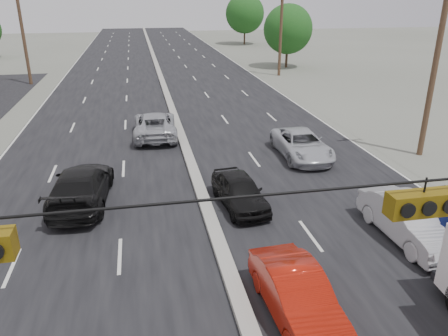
# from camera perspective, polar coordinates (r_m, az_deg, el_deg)

# --- Properties ---
(road_surface) EXTENTS (20.00, 160.00, 0.02)m
(road_surface) POSITION_cam_1_polar(r_m,az_deg,el_deg) (36.00, -7.18, 8.54)
(road_surface) COLOR black
(road_surface) RESTS_ON ground
(center_median) EXTENTS (0.50, 160.00, 0.20)m
(center_median) POSITION_cam_1_polar(r_m,az_deg,el_deg) (35.98, -7.19, 8.69)
(center_median) COLOR gray
(center_median) RESTS_ON ground
(utility_pole_left_c) EXTENTS (1.60, 0.30, 10.00)m
(utility_pole_left_c) POSITION_cam_1_polar(r_m,az_deg,el_deg) (46.19, -24.86, 16.14)
(utility_pole_left_c) COLOR #422D1E
(utility_pole_left_c) RESTS_ON ground
(utility_pole_right_b) EXTENTS (1.60, 0.30, 10.00)m
(utility_pole_right_b) POSITION_cam_1_polar(r_m,az_deg,el_deg) (25.09, 25.97, 12.62)
(utility_pole_right_b) COLOR #422D1E
(utility_pole_right_b) RESTS_ON ground
(utility_pole_right_c) EXTENTS (1.60, 0.30, 10.00)m
(utility_pole_right_c) POSITION_cam_1_polar(r_m,az_deg,el_deg) (47.46, 7.47, 17.99)
(utility_pole_right_c) COLOR #422D1E
(utility_pole_right_c) RESTS_ON ground
(traffic_signals) EXTENTS (25.00, 0.30, 0.54)m
(traffic_signals) POSITION_cam_1_polar(r_m,az_deg,el_deg) (6.82, 23.81, -3.98)
(traffic_signals) COLOR black
(traffic_signals) RESTS_ON ground
(tree_right_mid) EXTENTS (5.60, 5.60, 7.14)m
(tree_right_mid) POSITION_cam_1_polar(r_m,az_deg,el_deg) (53.04, 8.36, 17.51)
(tree_right_mid) COLOR #382619
(tree_right_mid) RESTS_ON ground
(tree_right_far) EXTENTS (6.40, 6.40, 8.16)m
(tree_right_far) POSITION_cam_1_polar(r_m,az_deg,el_deg) (77.25, 2.74, 19.50)
(tree_right_far) COLOR #382619
(tree_right_far) RESTS_ON ground
(red_sedan) EXTENTS (1.71, 4.28, 1.38)m
(red_sedan) POSITION_cam_1_polar(r_m,az_deg,el_deg) (12.36, 9.50, -16.14)
(red_sedan) COLOR #A6170A
(red_sedan) RESTS_ON ground
(queue_car_a) EXTENTS (2.01, 4.11, 1.35)m
(queue_car_a) POSITION_cam_1_polar(r_m,az_deg,el_deg) (17.93, 2.05, -3.07)
(queue_car_a) COLOR black
(queue_car_a) RESTS_ON ground
(queue_car_b) EXTENTS (1.75, 4.59, 1.49)m
(queue_car_b) POSITION_cam_1_polar(r_m,az_deg,el_deg) (16.89, 23.00, -6.35)
(queue_car_b) COLOR #BBBBBD
(queue_car_b) RESTS_ON ground
(queue_car_c) EXTENTS (2.35, 5.02, 1.39)m
(queue_car_c) POSITION_cam_1_polar(r_m,az_deg,el_deg) (23.69, 10.11, 3.00)
(queue_car_c) COLOR #B1B3B9
(queue_car_c) RESTS_ON ground
(oncoming_near) EXTENTS (2.58, 5.55, 1.57)m
(oncoming_near) POSITION_cam_1_polar(r_m,az_deg,el_deg) (19.07, -18.16, -2.28)
(oncoming_near) COLOR black
(oncoming_near) RESTS_ON ground
(oncoming_far) EXTENTS (2.69, 5.50, 1.51)m
(oncoming_far) POSITION_cam_1_polar(r_m,az_deg,el_deg) (27.06, -9.01, 5.59)
(oncoming_far) COLOR #A1A3A8
(oncoming_far) RESTS_ON ground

